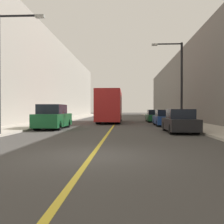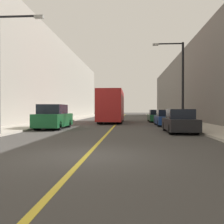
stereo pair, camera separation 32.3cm
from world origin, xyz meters
The scene contains 13 objects.
ground_plane centered at (0.00, 0.00, 0.00)m, with size 200.00×200.00×0.00m, color #3F3D3A.
sidewalk_left centered at (-7.31, 30.00, 0.07)m, with size 3.26×72.00×0.14m, color #B2AA9E.
sidewalk_right centered at (7.31, 30.00, 0.07)m, with size 3.26×72.00×0.14m, color #B2AA9E.
building_row_left centered at (-10.94, 30.00, 5.95)m, with size 4.00×72.00×11.90m, color gray.
building_row_right centered at (10.94, 30.00, 5.03)m, with size 4.00×72.00×10.05m, color #66605B.
road_center_line centered at (0.00, 30.00, 0.00)m, with size 0.16×72.00×0.01m, color gold.
bus centered at (-0.68, 21.19, 1.87)m, with size 2.52×10.03×3.51m.
parked_suv_left centered at (-4.49, 11.36, 0.87)m, with size 1.92×4.78×1.87m.
car_right_near centered at (4.61, 8.72, 0.68)m, with size 1.75×4.26×1.52m.
car_right_mid centered at (4.66, 15.54, 0.66)m, with size 1.79×4.47×1.47m.
car_right_far centered at (4.50, 22.47, 0.66)m, with size 1.86×4.56×1.44m.
street_lamp_left centered at (-5.71, 5.80, 3.99)m, with size 2.70×0.24×6.65m.
street_lamp_right centered at (5.72, 14.69, 4.26)m, with size 2.70×0.24×7.17m.
Camera 2 is at (1.43, -8.42, 1.53)m, focal length 42.00 mm.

